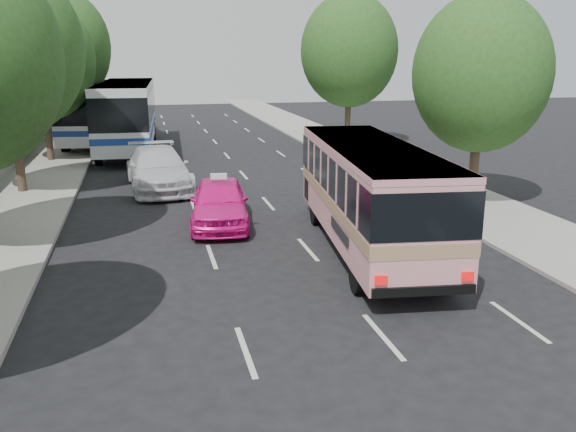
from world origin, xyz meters
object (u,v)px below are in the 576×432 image
object	(u,v)px
pink_bus	(370,186)
pink_taxi	(220,202)
tour_coach_rear	(100,107)
tour_coach_front	(127,110)
white_pickup	(158,169)

from	to	relation	value
pink_bus	pink_taxi	xyz separation A→B (m)	(-4.00, 3.72, -1.16)
tour_coach_rear	tour_coach_front	bearing A→B (deg)	-58.13
pink_taxi	tour_coach_rear	xyz separation A→B (m)	(-5.07, 21.87, 1.51)
white_pickup	tour_coach_front	world-z (taller)	tour_coach_front
pink_taxi	pink_bus	bearing A→B (deg)	-35.94
pink_bus	tour_coach_rear	bearing A→B (deg)	115.91
pink_taxi	tour_coach_front	xyz separation A→B (m)	(-3.27, 17.82, 1.64)
tour_coach_front	pink_bus	bearing A→B (deg)	-68.87
pink_bus	white_pickup	xyz separation A→B (m)	(-5.85, 10.15, -1.08)
pink_bus	tour_coach_rear	world-z (taller)	tour_coach_rear
white_pickup	pink_taxi	bearing A→B (deg)	-78.40
pink_bus	white_pickup	distance (m)	11.77
pink_bus	tour_coach_rear	size ratio (longest dim) A/B	0.77
pink_bus	white_pickup	bearing A→B (deg)	126.36
pink_bus	tour_coach_rear	distance (m)	27.15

